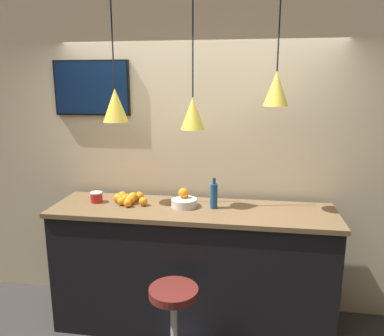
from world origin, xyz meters
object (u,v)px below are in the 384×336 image
(juice_bottle, at_px, (214,195))
(mounted_tv, at_px, (92,88))
(bar_stool, at_px, (174,317))
(spread_jar, at_px, (96,197))
(fruit_bowl, at_px, (184,200))

(juice_bottle, distance_m, mounted_tv, 1.50)
(bar_stool, xyz_separation_m, spread_jar, (-0.82, 0.62, 0.69))
(juice_bottle, height_order, mounted_tv, mounted_tv)
(juice_bottle, bearing_deg, mounted_tv, 163.93)
(mounted_tv, bearing_deg, spread_jar, -68.79)
(fruit_bowl, bearing_deg, juice_bottle, -2.16)
(fruit_bowl, distance_m, mounted_tv, 1.35)
(spread_jar, relative_size, mounted_tv, 0.15)
(fruit_bowl, bearing_deg, bar_stool, -87.34)
(fruit_bowl, height_order, mounted_tv, mounted_tv)
(fruit_bowl, distance_m, juice_bottle, 0.26)
(fruit_bowl, relative_size, spread_jar, 2.05)
(fruit_bowl, xyz_separation_m, spread_jar, (-0.79, -0.01, -0.01))
(bar_stool, height_order, spread_jar, spread_jar)
(bar_stool, bearing_deg, juice_bottle, 69.87)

